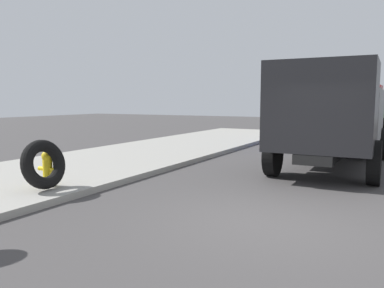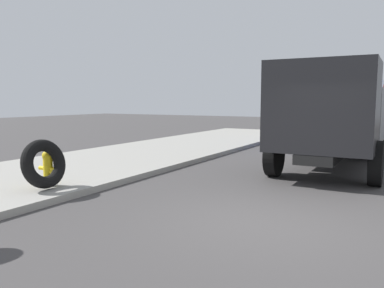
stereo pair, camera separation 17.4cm
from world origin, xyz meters
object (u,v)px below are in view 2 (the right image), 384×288
(dump_truck_green, at_px, (370,107))
(dump_truck_blue, at_px, (350,110))
(dump_truck_gray, at_px, (337,115))
(fire_hydrant, at_px, (48,167))
(loose_tire, at_px, (44,164))

(dump_truck_green, bearing_deg, dump_truck_blue, -179.42)
(dump_truck_gray, xyz_separation_m, dump_truck_green, (17.07, 0.54, 0.00))
(dump_truck_gray, height_order, dump_truck_green, same)
(fire_hydrant, xyz_separation_m, dump_truck_blue, (12.74, -4.61, 1.04))
(fire_hydrant, height_order, dump_truck_blue, dump_truck_blue)
(loose_tire, relative_size, dump_truck_gray, 0.15)
(dump_truck_blue, bearing_deg, loose_tire, 161.26)
(fire_hydrant, distance_m, dump_truck_green, 23.94)
(dump_truck_blue, bearing_deg, fire_hydrant, 160.11)
(dump_truck_blue, distance_m, dump_truck_green, 10.75)
(dump_truck_gray, distance_m, dump_truck_blue, 6.34)
(dump_truck_gray, bearing_deg, dump_truck_blue, 3.90)
(loose_tire, height_order, dump_truck_green, dump_truck_green)
(dump_truck_gray, bearing_deg, fire_hydrant, 141.87)
(fire_hydrant, relative_size, dump_truck_blue, 0.11)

